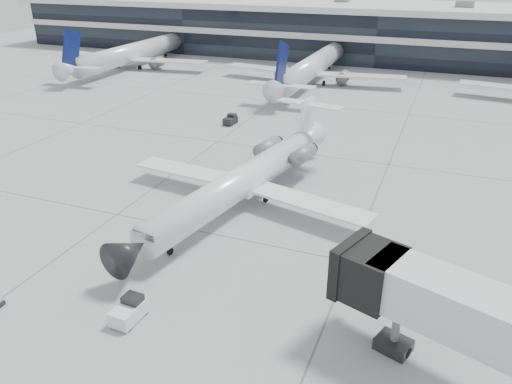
% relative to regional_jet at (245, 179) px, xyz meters
% --- Properties ---
extents(ground, '(220.00, 220.00, 0.00)m').
position_rel_regional_jet_xyz_m(ground, '(0.67, -6.13, -2.33)').
color(ground, gray).
rests_on(ground, ground).
extents(terminal, '(170.00, 22.00, 10.00)m').
position_rel_regional_jet_xyz_m(terminal, '(0.67, 75.87, 2.67)').
color(terminal, black).
rests_on(terminal, ground).
extents(bg_jet_left, '(32.00, 40.00, 9.60)m').
position_rel_regional_jet_xyz_m(bg_jet_left, '(-44.33, 48.87, -2.33)').
color(bg_jet_left, silver).
rests_on(bg_jet_left, ground).
extents(bg_jet_center, '(32.00, 40.00, 9.60)m').
position_rel_regional_jet_xyz_m(bg_jet_center, '(-7.33, 48.87, -2.33)').
color(bg_jet_center, silver).
rests_on(bg_jet_center, ground).
extents(regional_jet, '(23.60, 29.42, 6.82)m').
position_rel_regional_jet_xyz_m(regional_jet, '(0.00, 0.00, 0.00)').
color(regional_jet, white).
rests_on(regional_jet, ground).
extents(baggage_tug, '(1.45, 2.32, 1.44)m').
position_rel_regional_jet_xyz_m(baggage_tug, '(-0.41, -17.26, -1.68)').
color(baggage_tug, white).
rests_on(baggage_tug, ground).
extents(traffic_cone, '(0.47, 0.47, 0.59)m').
position_rel_regional_jet_xyz_m(traffic_cone, '(-3.30, 7.12, -2.05)').
color(traffic_cone, orange).
rests_on(traffic_cone, ground).
extents(far_tug, '(1.40, 2.16, 1.31)m').
position_rel_regional_jet_xyz_m(far_tug, '(-10.72, 20.83, -1.74)').
color(far_tug, black).
rests_on(far_tug, ground).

